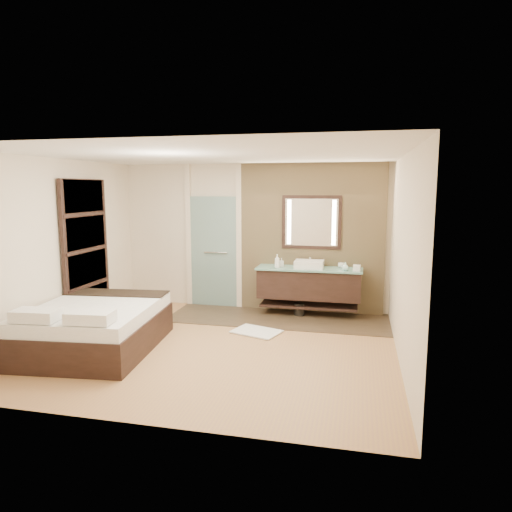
% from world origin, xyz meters
% --- Properties ---
extents(floor, '(5.00, 5.00, 0.00)m').
position_xyz_m(floor, '(0.00, 0.00, 0.00)').
color(floor, '#AB7E47').
rests_on(floor, ground).
extents(tile_strip, '(3.80, 1.30, 0.01)m').
position_xyz_m(tile_strip, '(0.60, 1.60, 0.01)').
color(tile_strip, '#35291D').
rests_on(tile_strip, floor).
extents(stone_wall, '(2.60, 0.08, 2.70)m').
position_xyz_m(stone_wall, '(1.10, 2.21, 1.35)').
color(stone_wall, tan).
rests_on(stone_wall, floor).
extents(vanity, '(1.85, 0.55, 0.88)m').
position_xyz_m(vanity, '(1.10, 1.92, 0.58)').
color(vanity, black).
rests_on(vanity, stone_wall).
extents(mirror_unit, '(1.06, 0.04, 0.96)m').
position_xyz_m(mirror_unit, '(1.10, 2.16, 1.65)').
color(mirror_unit, black).
rests_on(mirror_unit, stone_wall).
extents(frosted_door, '(1.10, 0.12, 2.70)m').
position_xyz_m(frosted_door, '(-0.75, 2.20, 1.14)').
color(frosted_door, '#A6D3CF').
rests_on(frosted_door, floor).
extents(shoji_partition, '(0.06, 1.20, 2.40)m').
position_xyz_m(shoji_partition, '(-2.43, 0.60, 1.21)').
color(shoji_partition, black).
rests_on(shoji_partition, floor).
extents(bed, '(1.81, 2.17, 0.78)m').
position_xyz_m(bed, '(-1.65, -0.47, 0.32)').
color(bed, black).
rests_on(bed, floor).
extents(bath_mat, '(0.84, 0.70, 0.02)m').
position_xyz_m(bath_mat, '(0.41, 0.75, 0.02)').
color(bath_mat, silver).
rests_on(bath_mat, floor).
extents(waste_bin, '(0.23, 0.23, 0.23)m').
position_xyz_m(waste_bin, '(0.94, 1.85, 0.11)').
color(waste_bin, black).
rests_on(waste_bin, floor).
extents(tissue_box, '(0.13, 0.13, 0.10)m').
position_xyz_m(tissue_box, '(1.92, 1.78, 0.92)').
color(tissue_box, silver).
rests_on(tissue_box, vanity).
extents(soap_bottle_a, '(0.10, 0.10, 0.24)m').
position_xyz_m(soap_bottle_a, '(0.55, 1.80, 0.98)').
color(soap_bottle_a, white).
rests_on(soap_bottle_a, vanity).
extents(soap_bottle_b, '(0.09, 0.09, 0.15)m').
position_xyz_m(soap_bottle_b, '(0.60, 1.94, 0.94)').
color(soap_bottle_b, '#B2B2B2').
rests_on(soap_bottle_b, vanity).
extents(soap_bottle_c, '(0.14, 0.14, 0.14)m').
position_xyz_m(soap_bottle_c, '(1.73, 1.79, 0.94)').
color(soap_bottle_c, '#C2F3EE').
rests_on(soap_bottle_c, vanity).
extents(cup, '(0.15, 0.15, 0.09)m').
position_xyz_m(cup, '(1.65, 2.04, 0.91)').
color(cup, white).
rests_on(cup, vanity).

